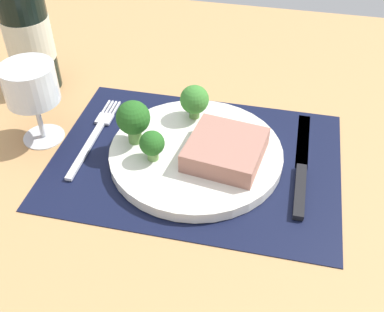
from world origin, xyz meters
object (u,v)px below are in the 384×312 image
Objects in this scene: knife at (301,169)px; fork at (94,136)px; plate at (196,154)px; wine_glass at (33,86)px; steak at (225,150)px; wine_bottle at (27,30)px.

fork is at bearing 178.93° from knife.
plate is 2.00× the size of wine_glass.
wine_bottle is at bearing 158.17° from steak.
wine_glass is at bearing -172.02° from fork.
plate is 1.09× the size of knife.
wine_glass reaches higher than plate.
wine_bottle is (-35.53, 14.23, 7.20)cm from steak.
wine_bottle is 2.33× the size of wine_glass.
wine_glass is at bearing -60.98° from wine_bottle.
wine_bottle is 14.92cm from wine_glass.
knife is (15.10, 0.53, -0.50)cm from plate.
plate is 2.45× the size of steak.
fork is at bearing 175.00° from plate.
wine_glass reaches higher than fork.
fork is (-20.57, 2.20, -2.81)cm from steak.
wine_glass is at bearing 177.46° from steak.
wine_bottle reaches higher than plate.
steak is 28.91cm from wine_glass.
steak reaches higher than fork.
steak is (4.34, -0.78, 2.26)cm from plate.
plate is 1.30× the size of fork.
plate is 15.12cm from knife.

